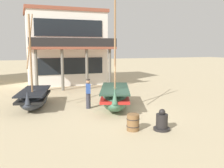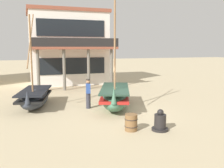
{
  "view_description": "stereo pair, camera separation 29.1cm",
  "coord_description": "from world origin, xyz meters",
  "px_view_note": "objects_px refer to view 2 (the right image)",
  "views": [
    {
      "loc": [
        -4.81,
        -11.99,
        3.46
      ],
      "look_at": [
        0.0,
        1.0,
        1.4
      ],
      "focal_mm": 39.65,
      "sensor_mm": 36.0,
      "label": 1
    },
    {
      "loc": [
        -4.54,
        -12.09,
        3.46
      ],
      "look_at": [
        0.0,
        1.0,
        1.4
      ],
      "focal_mm": 39.65,
      "sensor_mm": 36.0,
      "label": 2
    }
  ],
  "objects_px": {
    "fishing_boat_centre_large": "(115,97)",
    "capstan_winch": "(160,122)",
    "fisherman_by_hull": "(88,94)",
    "harbor_building_main": "(67,47)",
    "fishing_boat_near_left": "(35,97)",
    "wooden_barrel": "(131,122)"
  },
  "relations": [
    {
      "from": "fishing_boat_centre_large",
      "to": "capstan_winch",
      "type": "height_order",
      "value": "fishing_boat_centre_large"
    },
    {
      "from": "fisherman_by_hull",
      "to": "harbor_building_main",
      "type": "xyz_separation_m",
      "value": [
        0.62,
        10.94,
        2.63
      ]
    },
    {
      "from": "capstan_winch",
      "to": "fishing_boat_near_left",
      "type": "bearing_deg",
      "value": 128.5
    },
    {
      "from": "fishing_boat_near_left",
      "to": "capstan_winch",
      "type": "xyz_separation_m",
      "value": [
        4.81,
        -6.05,
        -0.22
      ]
    },
    {
      "from": "wooden_barrel",
      "to": "capstan_winch",
      "type": "bearing_deg",
      "value": -17.69
    },
    {
      "from": "fisherman_by_hull",
      "to": "wooden_barrel",
      "type": "relative_size",
      "value": 2.41
    },
    {
      "from": "fishing_boat_near_left",
      "to": "harbor_building_main",
      "type": "xyz_separation_m",
      "value": [
        3.5,
        9.59,
        2.89
      ]
    },
    {
      "from": "fisherman_by_hull",
      "to": "harbor_building_main",
      "type": "bearing_deg",
      "value": 86.75
    },
    {
      "from": "fishing_boat_centre_large",
      "to": "harbor_building_main",
      "type": "height_order",
      "value": "harbor_building_main"
    },
    {
      "from": "fisherman_by_hull",
      "to": "harbor_building_main",
      "type": "height_order",
      "value": "harbor_building_main"
    },
    {
      "from": "fishing_boat_centre_large",
      "to": "harbor_building_main",
      "type": "relative_size",
      "value": 0.79
    },
    {
      "from": "wooden_barrel",
      "to": "harbor_building_main",
      "type": "relative_size",
      "value": 0.09
    },
    {
      "from": "fishing_boat_near_left",
      "to": "wooden_barrel",
      "type": "relative_size",
      "value": 7.67
    },
    {
      "from": "capstan_winch",
      "to": "fisherman_by_hull",
      "type": "bearing_deg",
      "value": 112.41
    },
    {
      "from": "fishing_boat_near_left",
      "to": "fishing_boat_centre_large",
      "type": "bearing_deg",
      "value": -22.64
    },
    {
      "from": "fishing_boat_near_left",
      "to": "fisherman_by_hull",
      "type": "height_order",
      "value": "fishing_boat_near_left"
    },
    {
      "from": "fishing_boat_centre_large",
      "to": "wooden_barrel",
      "type": "bearing_deg",
      "value": -99.87
    },
    {
      "from": "capstan_winch",
      "to": "harbor_building_main",
      "type": "height_order",
      "value": "harbor_building_main"
    },
    {
      "from": "fishing_boat_near_left",
      "to": "harbor_building_main",
      "type": "bearing_deg",
      "value": 69.96
    },
    {
      "from": "fishing_boat_near_left",
      "to": "wooden_barrel",
      "type": "height_order",
      "value": "fishing_boat_near_left"
    },
    {
      "from": "fishing_boat_centre_large",
      "to": "wooden_barrel",
      "type": "distance_m",
      "value": 3.95
    },
    {
      "from": "fishing_boat_centre_large",
      "to": "fisherman_by_hull",
      "type": "relative_size",
      "value": 3.51
    }
  ]
}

